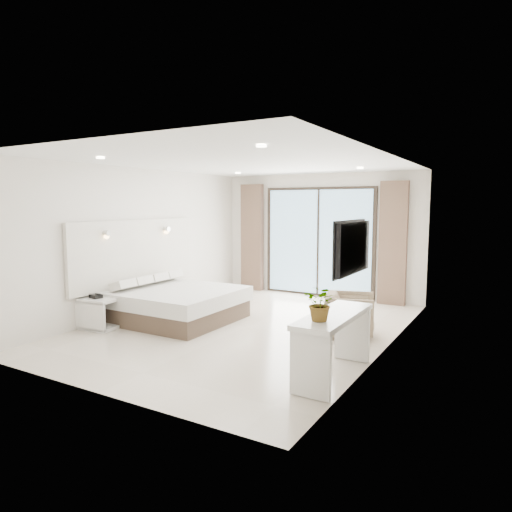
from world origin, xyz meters
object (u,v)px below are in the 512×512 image
object	(u,v)px
nightstand	(100,313)
armchair	(350,312)
bed	(176,304)
console_desk	(334,331)

from	to	relation	value
nightstand	armchair	world-z (taller)	armchair
bed	console_desk	size ratio (longest dim) A/B	1.32
nightstand	console_desk	world-z (taller)	console_desk
bed	armchair	distance (m)	3.03
armchair	bed	bearing A→B (deg)	84.91
console_desk	bed	bearing A→B (deg)	160.97
console_desk	nightstand	bearing A→B (deg)	178.84
bed	nightstand	distance (m)	1.29
bed	nightstand	size ratio (longest dim) A/B	3.28
armchair	nightstand	bearing A→B (deg)	97.93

